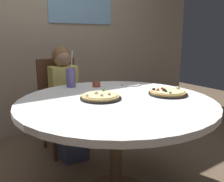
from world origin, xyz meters
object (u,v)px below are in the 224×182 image
Objects in this scene: dining_table at (116,111)px; diner_child at (67,108)px; pizza_cheese at (168,92)px; soda_cup at (71,78)px; plate_small at (130,84)px; pizza_veggie at (101,97)px; chair_wooden at (60,99)px; sauce_bowl at (96,84)px.

diner_child is (-0.00, 0.81, -0.18)m from dining_table.
pizza_cheese is 0.94× the size of soda_cup.
diner_child is at bearing 129.62° from plate_small.
pizza_veggie is at bearing -151.48° from plate_small.
dining_table is 0.58m from soda_cup.
dining_table is at bearing -89.69° from diner_child.
soda_cup reaches higher than dining_table.
chair_wooden is at bearing 79.77° from soda_cup.
diner_child reaches higher than pizza_veggie.
soda_cup is at bearing 154.40° from plate_small.
sauce_bowl is at bearing 76.10° from dining_table.
chair_wooden is at bearing 89.70° from dining_table.
soda_cup reaches higher than pizza_cheese.
pizza_cheese is at bearing -66.54° from diner_child.
pizza_cheese is (0.40, -0.11, 0.10)m from dining_table.
pizza_veggie is at bearing -90.91° from soda_cup.
dining_table is 4.41× the size of soda_cup.
pizza_veggie is at bearing 159.13° from pizza_cheese.
sauce_bowl is (0.11, -0.37, 0.29)m from diner_child.
pizza_cheese is 0.82m from soda_cup.
chair_wooden is at bearing 86.99° from diner_child.
diner_child reaches higher than sauce_bowl.
diner_child is 3.51× the size of soda_cup.
pizza_veggie is at bearing -117.30° from sauce_bowl.
diner_child is 0.48m from sauce_bowl.
sauce_bowl is at bearing 158.65° from plate_small.
plate_small is at bearing -50.38° from diner_child.
chair_wooden is at bearing 84.62° from pizza_veggie.
chair_wooden is 0.54m from soda_cup.
diner_child is at bearing 84.03° from pizza_veggie.
soda_cup reaches higher than pizza_veggie.
dining_table is 19.42× the size of sauce_bowl.
soda_cup reaches higher than chair_wooden.
pizza_veggie reaches higher than sauce_bowl.
plate_small is (0.39, 0.33, 0.09)m from dining_table.
sauce_bowl is at bearing 62.70° from pizza_veggie.
sauce_bowl is (0.10, -0.55, 0.24)m from chair_wooden.
soda_cup is 0.22m from sauce_bowl.
dining_table is 0.47m from sauce_bowl.
plate_small is at bearing 39.94° from dining_table.
soda_cup reaches higher than plate_small.
diner_child reaches higher than plate_small.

